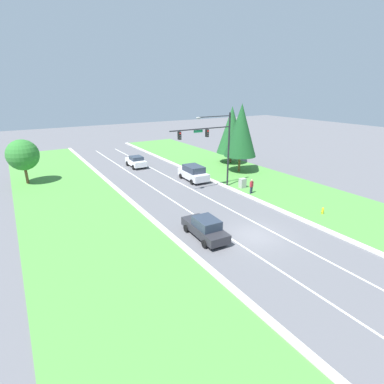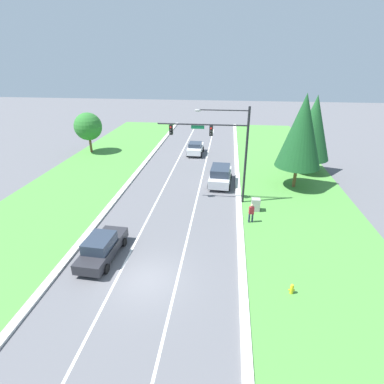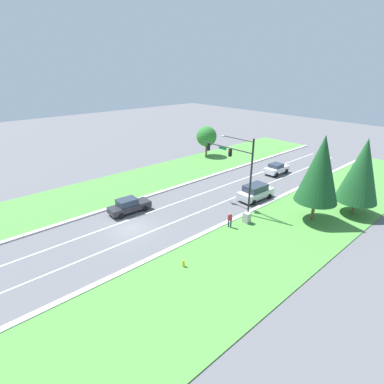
{
  "view_description": "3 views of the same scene",
  "coord_description": "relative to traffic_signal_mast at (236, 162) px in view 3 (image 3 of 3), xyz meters",
  "views": [
    {
      "loc": [
        -15.15,
        -15.53,
        11.06
      ],
      "look_at": [
        -0.86,
        7.89,
        1.46
      ],
      "focal_mm": 28.0,
      "sensor_mm": 36.0,
      "label": 1
    },
    {
      "loc": [
        4.33,
        -13.55,
        12.09
      ],
      "look_at": [
        1.55,
        9.67,
        1.47
      ],
      "focal_mm": 28.0,
      "sensor_mm": 36.0,
      "label": 2
    },
    {
      "loc": [
        23.77,
        -13.07,
        15.11
      ],
      "look_at": [
        0.03,
        8.17,
        1.73
      ],
      "focal_mm": 28.0,
      "sensor_mm": 36.0,
      "label": 3
    }
  ],
  "objects": [
    {
      "name": "lane_stripe_inner_left",
      "position": [
        -5.7,
        -11.09,
        -5.61
      ],
      "size": [
        0.14,
        81.0,
        0.01
      ],
      "color": "white",
      "rests_on": "ground_plane"
    },
    {
      "name": "curb_strip_left",
      "position": [
        -9.55,
        -11.09,
        -5.54
      ],
      "size": [
        0.5,
        90.0,
        0.15
      ],
      "color": "beige",
      "rests_on": "ground_plane"
    },
    {
      "name": "oak_near_left_tree",
      "position": [
        -18.03,
        13.23,
        -2.04
      ],
      "size": [
        3.63,
        3.63,
        5.4
      ],
      "color": "brown",
      "rests_on": "ground_plane"
    },
    {
      "name": "silver_suv",
      "position": [
        -0.09,
        4.12,
        -4.64
      ],
      "size": [
        2.4,
        4.83,
        1.91
      ],
      "rotation": [
        0.0,
        0.0,
        -0.05
      ],
      "color": "silver",
      "rests_on": "ground_plane"
    },
    {
      "name": "lane_stripe_inner_right",
      "position": [
        -2.1,
        -11.09,
        -5.61
      ],
      "size": [
        0.14,
        81.0,
        0.01
      ],
      "color": "white",
      "rests_on": "ground_plane"
    },
    {
      "name": "white_sedan",
      "position": [
        -3.76,
        14.19,
        -4.78
      ],
      "size": [
        2.05,
        4.23,
        1.63
      ],
      "rotation": [
        0.0,
        0.0,
        -0.01
      ],
      "color": "white",
      "rests_on": "ground_plane"
    },
    {
      "name": "grass_verge_left",
      "position": [
        -14.8,
        -11.09,
        -5.58
      ],
      "size": [
        10.0,
        90.0,
        0.08
      ],
      "color": "#4C8E3D",
      "rests_on": "ground_plane"
    },
    {
      "name": "conifer_far_right_tree",
      "position": [
        7.33,
        4.16,
        0.1
      ],
      "size": [
        4.3,
        4.3,
        9.16
      ],
      "color": "brown",
      "rests_on": "ground_plane"
    },
    {
      "name": "pedestrian",
      "position": [
        2.59,
        -3.59,
        -4.68
      ],
      "size": [
        0.42,
        0.29,
        1.69
      ],
      "rotation": [
        0.0,
        0.0,
        3.34
      ],
      "color": "#232842",
      "rests_on": "ground_plane"
    },
    {
      "name": "fire_hydrant",
      "position": [
        4.39,
        -11.25,
        -5.27
      ],
      "size": [
        0.34,
        0.2,
        0.7
      ],
      "color": "gold",
      "rests_on": "ground_plane"
    },
    {
      "name": "grass_verge_right",
      "position": [
        7.0,
        -11.09,
        -5.58
      ],
      "size": [
        10.0,
        90.0,
        0.08
      ],
      "color": "#4C8E3D",
      "rests_on": "ground_plane"
    },
    {
      "name": "traffic_signal_mast",
      "position": [
        0.0,
        0.0,
        0.0
      ],
      "size": [
        7.59,
        0.41,
        8.49
      ],
      "color": "black",
      "rests_on": "ground_plane"
    },
    {
      "name": "curb_strip_right",
      "position": [
        1.75,
        -11.09,
        -5.54
      ],
      "size": [
        0.5,
        90.0,
        0.15
      ],
      "color": "beige",
      "rests_on": "ground_plane"
    },
    {
      "name": "conifer_near_right_tree",
      "position": [
        9.56,
        8.91,
        -0.54
      ],
      "size": [
        4.28,
        4.28,
        8.51
      ],
      "color": "brown",
      "rests_on": "ground_plane"
    },
    {
      "name": "ground_plane",
      "position": [
        -3.9,
        -11.09,
        -5.62
      ],
      "size": [
        160.0,
        160.0,
        0.0
      ],
      "primitive_type": "plane",
      "color": "#5B5B60"
    },
    {
      "name": "charcoal_sedan",
      "position": [
        -7.29,
        -9.31,
        -4.8
      ],
      "size": [
        2.11,
        4.78,
        1.66
      ],
      "rotation": [
        0.0,
        0.0,
        -0.05
      ],
      "color": "#28282D",
      "rests_on": "ground_plane"
    },
    {
      "name": "utility_cabinet",
      "position": [
        3.1,
        -1.53,
        -5.03
      ],
      "size": [
        0.7,
        0.6,
        1.17
      ],
      "color": "#9E9E99",
      "rests_on": "ground_plane"
    }
  ]
}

